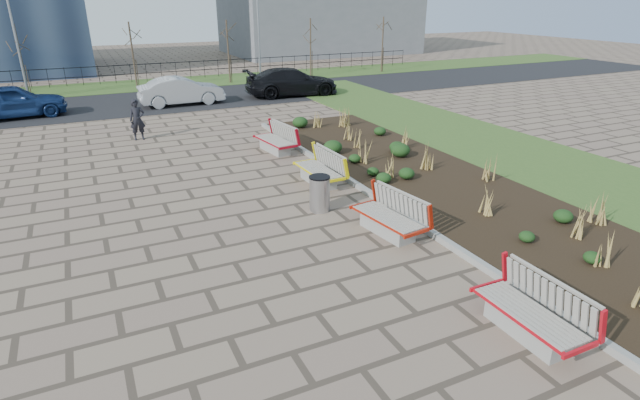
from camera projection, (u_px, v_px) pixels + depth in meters
name	position (u px, v px, depth m)	size (l,w,h in m)	color
ground	(317.00, 313.00, 9.26)	(120.00, 120.00, 0.00)	#776452
planting_bed	(427.00, 179.00, 15.91)	(4.50, 18.00, 0.10)	black
planting_curb	(364.00, 189.00, 14.97)	(0.16, 18.00, 0.15)	gray
grass_verge_near	(535.00, 160.00, 17.82)	(5.00, 38.00, 0.04)	#33511E
grass_verge_far	(135.00, 86.00, 32.63)	(80.00, 5.00, 0.04)	#33511E
road	(148.00, 102.00, 27.62)	(80.00, 7.00, 0.02)	black
bench_a	(530.00, 310.00, 8.48)	(0.90, 2.10, 1.00)	red
bench_b	(388.00, 215.00, 12.19)	(0.90, 2.10, 1.00)	#AF1E0B
bench_c	(318.00, 168.00, 15.50)	(0.90, 2.10, 1.00)	#FFE80D
bench_d	(275.00, 139.00, 18.69)	(0.90, 2.10, 1.00)	#A60B1A
litter_bin	(320.00, 194.00, 13.53)	(0.56, 0.56, 0.97)	#B2B2B7
pedestrian	(137.00, 120.00, 20.16)	(0.60, 0.39, 1.64)	black
car_blue	(12.00, 101.00, 23.72)	(1.89, 4.69, 1.60)	navy
car_silver	(181.00, 91.00, 26.70)	(1.55, 4.43, 1.46)	#A0A3A7
car_black	(292.00, 82.00, 29.17)	(2.21, 5.44, 1.58)	black
tree_b	(22.00, 61.00, 28.21)	(1.40, 1.40, 4.00)	#4C3D2D
tree_c	(133.00, 56.00, 30.61)	(1.40, 1.40, 4.00)	#4C3D2D
tree_d	(228.00, 52.00, 33.00)	(1.40, 1.40, 4.00)	#4C3D2D
tree_e	(311.00, 48.00, 35.40)	(1.40, 1.40, 4.00)	#4C3D2D
tree_f	(382.00, 45.00, 37.80)	(1.40, 1.40, 4.00)	#4C3D2D
lamp_west	(17.00, 43.00, 27.42)	(0.24, 0.60, 6.00)	gray
lamp_east	(259.00, 35.00, 33.01)	(0.24, 0.60, 6.00)	gray
railing_fence	(131.00, 73.00, 33.64)	(44.00, 0.10, 1.20)	black
building_grey	(319.00, 1.00, 50.41)	(18.00, 12.00, 10.00)	slate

